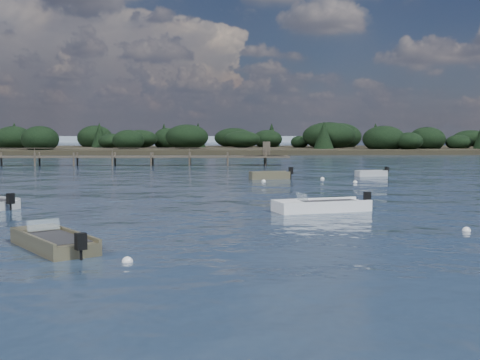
{
  "coord_description": "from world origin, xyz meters",
  "views": [
    {
      "loc": [
        -1.12,
        -19.88,
        3.64
      ],
      "look_at": [
        -0.06,
        14.0,
        1.0
      ],
      "focal_mm": 45.0,
      "sensor_mm": 36.0,
      "label": 1
    }
  ],
  "objects_px": {
    "tender_far_white": "(270,177)",
    "dinghy_mid_white_a": "(321,208)",
    "jetty": "(37,157)",
    "dinghy_near_olive": "(53,244)",
    "tender_far_grey_b": "(371,175)"
  },
  "relations": [
    {
      "from": "tender_far_white",
      "to": "dinghy_mid_white_a",
      "type": "relative_size",
      "value": 0.73
    },
    {
      "from": "tender_far_white",
      "to": "jetty",
      "type": "height_order",
      "value": "jetty"
    },
    {
      "from": "tender_far_white",
      "to": "dinghy_near_olive",
      "type": "bearing_deg",
      "value": -107.7
    },
    {
      "from": "tender_far_white",
      "to": "tender_far_grey_b",
      "type": "xyz_separation_m",
      "value": [
        8.88,
        2.79,
        -0.03
      ]
    },
    {
      "from": "tender_far_white",
      "to": "jetty",
      "type": "xyz_separation_m",
      "value": [
        -24.48,
        20.16,
        0.82
      ]
    },
    {
      "from": "dinghy_mid_white_a",
      "to": "tender_far_grey_b",
      "type": "distance_m",
      "value": 24.08
    },
    {
      "from": "dinghy_near_olive",
      "to": "jetty",
      "type": "distance_m",
      "value": 51.26
    },
    {
      "from": "dinghy_mid_white_a",
      "to": "tender_far_white",
      "type": "bearing_deg",
      "value": 92.33
    },
    {
      "from": "dinghy_near_olive",
      "to": "dinghy_mid_white_a",
      "type": "distance_m",
      "value": 13.35
    },
    {
      "from": "dinghy_mid_white_a",
      "to": "tender_far_grey_b",
      "type": "xyz_separation_m",
      "value": [
        8.07,
        22.69,
        -0.0
      ]
    },
    {
      "from": "dinghy_mid_white_a",
      "to": "dinghy_near_olive",
      "type": "bearing_deg",
      "value": -138.44
    },
    {
      "from": "tender_far_grey_b",
      "to": "jetty",
      "type": "xyz_separation_m",
      "value": [
        -33.36,
        17.37,
        0.84
      ]
    },
    {
      "from": "tender_far_white",
      "to": "dinghy_mid_white_a",
      "type": "bearing_deg",
      "value": -87.67
    },
    {
      "from": "jetty",
      "to": "dinghy_near_olive",
      "type": "bearing_deg",
      "value": -72.62
    },
    {
      "from": "dinghy_near_olive",
      "to": "tender_far_grey_b",
      "type": "xyz_separation_m",
      "value": [
        18.06,
        31.54,
        0.0
      ]
    }
  ]
}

